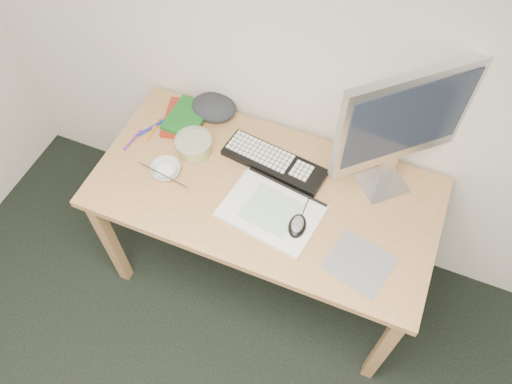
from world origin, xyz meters
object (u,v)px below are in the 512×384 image
desk (264,201)px  keyboard (274,162)px  monitor (404,122)px  rice_bowl (166,170)px  sketchpad (271,211)px

desk → keyboard: keyboard is taller
keyboard → monitor: (0.44, 0.07, 0.36)m
keyboard → rice_bowl: (-0.40, -0.21, 0.01)m
sketchpad → rice_bowl: bearing=-172.4°
monitor → rice_bowl: monitor is taller
sketchpad → monitor: monitor is taller
sketchpad → rice_bowl: 0.47m
desk → rice_bowl: rice_bowl is taller
desk → monitor: bearing=25.9°
sketchpad → keyboard: size_ratio=0.84×
desk → rice_bowl: bearing=-169.7°
monitor → rice_bowl: (-0.84, -0.28, -0.36)m
sketchpad → keyboard: keyboard is taller
desk → monitor: monitor is taller
keyboard → sketchpad: bearing=-63.5°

